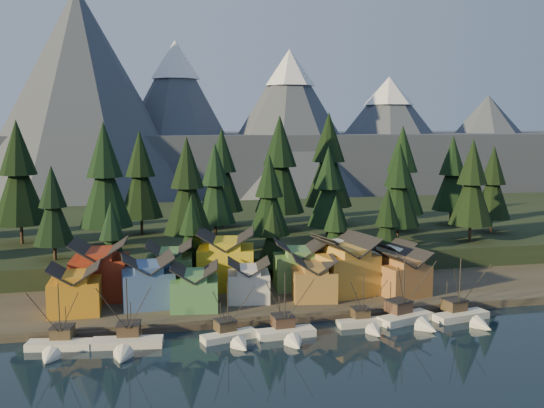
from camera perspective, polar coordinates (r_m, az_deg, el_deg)
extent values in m
plane|color=black|center=(92.80, 2.43, -14.11)|extent=(500.00, 500.00, 0.00)
cube|color=#363127|center=(129.75, -2.13, -7.46)|extent=(400.00, 50.00, 1.50)
cube|color=black|center=(177.57, -5.02, -2.68)|extent=(420.00, 100.00, 6.00)
cube|color=#483E33|center=(107.71, 0.15, -10.73)|extent=(80.00, 4.00, 1.00)
cube|color=#4F5765|center=(324.73, -8.47, 3.98)|extent=(560.00, 160.00, 30.00)
cone|color=#4F5765|center=(264.62, -17.57, 9.45)|extent=(100.00, 100.00, 90.00)
cone|color=#4F5765|center=(281.95, -8.98, 7.73)|extent=(80.00, 80.00, 72.00)
cone|color=white|center=(283.46, -9.09, 13.26)|extent=(22.40, 22.40, 17.28)
cone|color=#4F5765|center=(277.68, 1.63, 7.41)|extent=(84.00, 84.00, 68.00)
cone|color=white|center=(278.87, 1.65, 12.72)|extent=(23.52, 23.52, 16.32)
cone|color=#4F5765|center=(310.53, 10.85, 6.36)|extent=(92.00, 92.00, 58.00)
cone|color=white|center=(310.95, 10.95, 10.42)|extent=(25.76, 25.76, 13.92)
cone|color=#4F5765|center=(345.52, 19.53, 5.49)|extent=(88.00, 88.00, 50.00)
cube|color=silver|center=(100.90, -19.37, -12.52)|extent=(10.15, 4.62, 1.60)
cone|color=silver|center=(96.11, -20.31, -13.59)|extent=(3.52, 3.80, 3.00)
cube|color=black|center=(101.10, -19.36, -12.84)|extent=(10.39, 4.71, 0.35)
cube|color=#493B27|center=(102.02, -19.12, -11.37)|extent=(3.66, 3.50, 1.80)
cube|color=#252323|center=(101.71, -19.14, -10.84)|extent=(3.89, 3.73, 0.20)
cylinder|color=black|center=(99.82, -19.40, -9.58)|extent=(0.18, 0.18, 8.99)
cylinder|color=black|center=(103.43, -18.83, -10.29)|extent=(0.14, 0.14, 4.39)
cube|color=silver|center=(98.92, -13.44, -12.69)|extent=(11.13, 4.47, 1.70)
cone|color=silver|center=(93.42, -13.96, -13.94)|extent=(3.61, 4.06, 3.18)
cube|color=black|center=(99.14, -13.43, -13.04)|extent=(11.40, 4.56, 0.37)
cube|color=#453525|center=(100.23, -13.31, -11.43)|extent=(3.75, 3.57, 1.91)
cube|color=#252323|center=(99.90, -13.33, -10.85)|extent=(3.99, 3.81, 0.21)
cylinder|color=black|center=(97.80, -13.48, -9.50)|extent=(0.19, 0.19, 9.54)
cylinder|color=black|center=(101.88, -13.16, -10.23)|extent=(0.15, 0.15, 4.66)
cube|color=silver|center=(99.46, -4.04, -12.42)|extent=(9.48, 5.08, 1.50)
cone|color=silver|center=(95.20, -2.81, -13.33)|extent=(3.53, 3.72, 2.82)
cube|color=black|center=(99.65, -4.03, -12.72)|extent=(9.70, 5.19, 0.33)
cube|color=#483A26|center=(100.42, -4.43, -11.34)|extent=(3.63, 3.50, 1.69)
cube|color=#252323|center=(100.12, -4.44, -10.84)|extent=(3.86, 3.73, 0.19)
cylinder|color=black|center=(98.39, -4.19, -9.62)|extent=(0.17, 0.17, 8.45)
cylinder|color=black|center=(101.65, -4.86, -10.33)|extent=(0.13, 0.13, 4.13)
cube|color=white|center=(100.57, 1.32, -12.15)|extent=(9.65, 3.77, 1.66)
cone|color=white|center=(95.95, 2.29, -13.14)|extent=(3.33, 3.44, 3.12)
cube|color=black|center=(100.78, 1.32, -12.48)|extent=(9.88, 3.83, 0.36)
cube|color=#4A3327|center=(101.61, 1.02, -10.98)|extent=(3.53, 3.34, 1.87)
cube|color=#252323|center=(101.28, 1.02, -10.43)|extent=(3.75, 3.56, 0.21)
cylinder|color=black|center=(99.41, 1.23, -9.08)|extent=(0.19, 0.19, 9.35)
cylinder|color=black|center=(102.94, 0.69, -9.89)|extent=(0.15, 0.15, 4.57)
cube|color=silver|center=(106.86, 8.65, -11.07)|extent=(9.39, 2.95, 1.42)
cone|color=silver|center=(102.44, 9.78, -11.92)|extent=(2.76, 3.26, 2.66)
cube|color=black|center=(107.03, 8.65, -11.34)|extent=(9.61, 3.00, 0.31)
cube|color=#483A26|center=(107.93, 8.31, -10.11)|extent=(2.92, 2.74, 1.59)
cube|color=#252323|center=(107.67, 8.32, -9.66)|extent=(3.10, 2.93, 0.18)
cylinder|color=black|center=(105.99, 8.58, -8.60)|extent=(0.16, 0.16, 7.97)
cylinder|color=black|center=(109.27, 7.93, -9.20)|extent=(0.12, 0.12, 3.89)
cube|color=silver|center=(109.92, 12.45, -10.58)|extent=(10.71, 6.50, 1.84)
cone|color=silver|center=(106.18, 14.55, -11.30)|extent=(4.37, 4.38, 3.45)
cube|color=black|center=(110.13, 12.44, -10.93)|extent=(10.97, 6.64, 0.40)
cube|color=#50372B|center=(110.67, 11.81, -9.47)|extent=(4.58, 4.44, 2.07)
cube|color=#252323|center=(110.35, 11.82, -8.90)|extent=(4.88, 4.73, 0.23)
cylinder|color=black|center=(108.66, 12.31, -7.48)|extent=(0.21, 0.21, 10.34)
cylinder|color=black|center=(111.71, 11.09, -8.44)|extent=(0.16, 0.16, 5.06)
cube|color=silver|center=(113.75, 17.36, -10.15)|extent=(10.64, 5.15, 1.72)
cone|color=silver|center=(109.82, 19.31, -10.87)|extent=(3.84, 4.05, 3.23)
cube|color=black|center=(113.94, 17.35, -10.46)|extent=(10.89, 5.25, 0.38)
cube|color=#483926|center=(114.62, 16.78, -9.12)|extent=(4.00, 3.84, 1.94)
cube|color=#252323|center=(114.32, 16.80, -8.60)|extent=(4.26, 4.09, 0.22)
cylinder|color=black|center=(112.66, 17.27, -7.33)|extent=(0.19, 0.19, 9.68)
cylinder|color=black|center=(115.76, 16.12, -8.15)|extent=(0.15, 0.15, 4.73)
cube|color=#BF7B1B|center=(111.98, -18.03, -8.28)|extent=(8.64, 7.58, 5.89)
cube|color=#BF7B1B|center=(111.09, -18.10, -6.53)|extent=(4.78, 7.39, 1.20)
cube|color=#3E5C94|center=(113.05, -11.58, -7.74)|extent=(9.53, 8.59, 6.55)
cube|color=#3E5C94|center=(112.11, -11.63, -5.82)|extent=(5.45, 8.18, 1.28)
cube|color=#437C47|center=(110.17, -7.27, -8.34)|extent=(9.14, 8.67, 5.47)
cube|color=#437C47|center=(109.32, -7.30, -6.68)|extent=(5.46, 8.03, 1.15)
cube|color=beige|center=(114.00, -2.22, -7.77)|extent=(8.49, 7.72, 5.39)
cube|color=beige|center=(113.20, -2.23, -6.20)|extent=(5.07, 7.12, 1.07)
cube|color=olive|center=(115.31, 3.96, -7.54)|extent=(8.92, 8.92, 5.63)
cube|color=olive|center=(114.49, 3.97, -5.92)|extent=(5.39, 8.26, 1.11)
cube|color=#BC8830|center=(119.26, 6.95, -6.54)|extent=(12.18, 10.91, 7.78)
cube|color=#BC8830|center=(118.24, 6.98, -4.37)|extent=(7.50, 9.73, 1.48)
cube|color=#905F33|center=(120.43, 12.18, -6.97)|extent=(9.99, 9.16, 5.91)
cube|color=#905F33|center=(119.61, 12.23, -5.33)|extent=(6.17, 8.20, 1.21)
cube|color=maroon|center=(119.90, -15.86, -6.68)|extent=(10.78, 9.75, 7.85)
cube|color=maroon|center=(118.88, -15.94, -4.52)|extent=(6.23, 9.21, 1.42)
cube|color=#487740|center=(121.12, -9.60, -6.53)|extent=(9.46, 8.96, 7.11)
cube|color=#487740|center=(120.20, -9.64, -4.61)|extent=(5.52, 8.44, 1.23)
cube|color=gold|center=(122.95, -4.34, -5.96)|extent=(12.61, 11.30, 8.28)
cube|color=gold|center=(121.91, -4.36, -3.72)|extent=(7.69, 10.18, 1.55)
cube|color=#548548|center=(122.38, 2.52, -6.39)|extent=(10.30, 8.81, 6.72)
cube|color=#548548|center=(121.48, 2.54, -4.55)|extent=(6.03, 8.20, 1.34)
cube|color=beige|center=(126.49, 6.45, -5.83)|extent=(11.16, 10.40, 7.33)
cube|color=beige|center=(125.57, 6.48, -3.91)|extent=(7.01, 9.22, 1.33)
cube|color=beige|center=(131.29, 11.30, -5.76)|extent=(8.66, 8.33, 5.87)
cube|color=beige|center=(130.56, 11.34, -4.30)|extent=(5.47, 7.40, 1.02)
cylinder|color=#332319|center=(156.03, -22.49, -2.54)|extent=(0.70, 0.70, 5.17)
cone|color=black|center=(154.59, -22.69, 1.55)|extent=(12.63, 12.63, 17.80)
cone|color=black|center=(154.02, -22.87, 4.95)|extent=(8.61, 8.61, 12.92)
cylinder|color=#332319|center=(135.19, -19.75, -4.24)|extent=(0.70, 0.70, 3.50)
cone|color=black|center=(133.92, -19.89, -1.06)|extent=(8.56, 8.56, 12.06)
cone|color=black|center=(133.19, -20.01, 1.59)|extent=(5.84, 5.84, 8.76)
cylinder|color=#332319|center=(145.87, -15.27, -2.91)|extent=(0.70, 0.70, 5.10)
cone|color=black|center=(144.35, -15.42, 1.41)|extent=(12.46, 12.46, 17.56)
cone|color=black|center=(143.72, -15.55, 5.00)|extent=(8.50, 8.50, 12.75)
cylinder|color=#332319|center=(160.48, -12.16, -1.96)|extent=(0.70, 0.70, 4.72)
cone|color=black|center=(159.16, -12.26, 1.68)|extent=(11.54, 11.54, 16.26)
cone|color=black|center=(158.57, -12.34, 4.69)|extent=(7.87, 7.87, 11.80)
cylinder|color=#332319|center=(136.27, -7.88, -3.56)|extent=(0.70, 0.70, 4.51)
cone|color=black|center=(134.76, -7.95, 0.52)|extent=(11.02, 11.02, 15.53)
cone|color=black|center=(134.04, -8.01, 3.92)|extent=(7.51, 7.51, 11.27)
cylinder|color=#332319|center=(151.76, -5.32, -2.46)|extent=(0.70, 0.70, 4.19)
cone|color=black|center=(150.48, -5.36, 0.95)|extent=(10.24, 10.24, 14.42)
cone|color=black|center=(149.83, -5.39, 3.78)|extent=(6.98, 6.98, 10.47)
cylinder|color=#332319|center=(136.93, -0.27, -3.58)|extent=(0.70, 0.70, 3.83)
cone|color=black|center=(135.59, -0.27, -0.14)|extent=(9.36, 9.36, 13.19)
cone|color=black|center=(134.86, -0.27, 2.73)|extent=(6.38, 6.38, 9.57)
cylinder|color=#332319|center=(161.58, 0.72, -1.61)|extent=(0.70, 0.70, 5.40)
cone|color=black|center=(160.16, 0.73, 2.53)|extent=(13.21, 13.21, 18.61)
cone|color=black|center=(159.63, 0.73, 5.97)|extent=(9.01, 9.01, 13.51)
cylinder|color=#332319|center=(147.62, 5.25, -2.76)|extent=(0.70, 0.70, 4.05)
cone|color=black|center=(146.33, 5.29, 0.62)|extent=(9.91, 9.91, 13.96)
cone|color=black|center=(145.66, 5.32, 3.44)|extent=(6.75, 6.75, 10.13)
cylinder|color=#332319|center=(173.41, 5.27, -0.99)|extent=(0.70, 0.70, 5.59)
cone|color=black|center=(172.06, 5.32, 3.00)|extent=(13.65, 13.65, 19.24)
cone|color=black|center=(171.59, 5.36, 6.31)|extent=(9.31, 9.31, 13.96)
cylinder|color=#332319|center=(148.66, 11.73, -2.78)|extent=(0.70, 0.70, 4.23)
cone|color=black|center=(147.34, 11.82, 0.73)|extent=(10.35, 10.35, 14.58)
cone|color=black|center=(146.67, 11.90, 3.65)|extent=(7.06, 7.06, 10.58)
cylinder|color=#332319|center=(166.24, 12.01, -1.60)|extent=(0.70, 0.70, 4.93)
cone|color=black|center=(164.93, 12.11, 2.07)|extent=(12.05, 12.05, 16.97)
cone|color=black|center=(164.37, 12.19, 5.11)|extent=(8.21, 8.21, 12.32)
cylinder|color=#332319|center=(155.11, 18.12, -2.55)|extent=(0.70, 0.70, 4.37)
cone|color=black|center=(153.82, 18.26, 0.93)|extent=(10.68, 10.68, 15.05)
cone|color=black|center=(153.19, 18.38, 3.81)|extent=(7.28, 7.28, 10.93)
cylinder|color=#332319|center=(179.60, 16.45, -1.15)|extent=(0.70, 0.70, 4.44)
cone|color=black|center=(178.48, 16.57, 1.90)|extent=(10.86, 10.86, 15.30)
cone|color=black|center=(177.93, 16.66, 4.43)|extent=(7.40, 7.40, 11.11)
cylinder|color=#332319|center=(168.86, -4.69, -1.34)|extent=(0.70, 0.70, 4.80)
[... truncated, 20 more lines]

